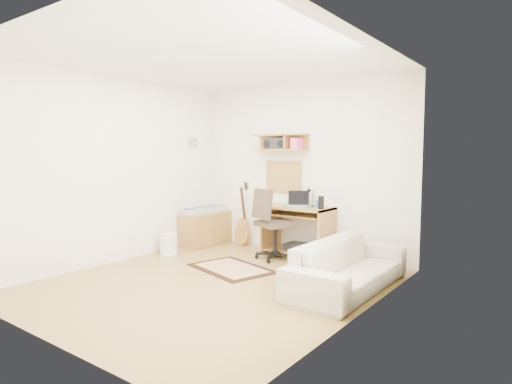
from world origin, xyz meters
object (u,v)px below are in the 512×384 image
Objects in this scene: desk at (298,232)px; sofa at (349,257)px; cabinet at (205,228)px; task_chair at (275,224)px; printer at (340,256)px.

desk is 1.60m from sofa.
sofa is (2.96, -0.82, 0.09)m from cabinet.
task_chair is 2.26× the size of printer.
desk is at bearing 82.14° from task_chair.
task_chair is 0.56× the size of sofa.
task_chair is at bearing -150.00° from printer.
printer is at bearing 29.44° from sofa.
task_chair is at bearing -120.18° from desk.
sofa is (1.26, -0.99, -0.01)m from desk.
desk is at bearing 51.66° from sofa.
printer is 0.25× the size of sofa.
printer is at bearing 48.33° from task_chair.
sofa is at bearing -2.50° from task_chair.
task_chair is 1.16× the size of cabinet.
printer is (2.35, 0.26, -0.19)m from cabinet.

